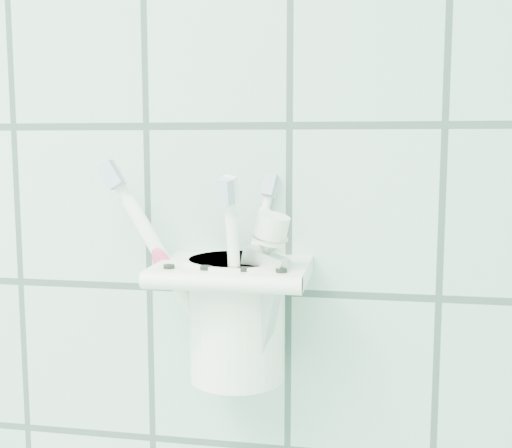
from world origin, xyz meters
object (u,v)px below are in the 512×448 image
Objects in this scene: cup at (237,314)px; toothbrush_pink at (225,249)px; toothbrush_orange at (239,271)px; toothpaste_tube at (242,280)px; holder_bracket at (233,272)px; toothbrush_blue at (226,269)px.

toothbrush_pink is (-0.01, -0.00, 0.06)m from cup.
toothbrush_orange is (0.02, -0.01, -0.02)m from toothbrush_pink.
toothpaste_tube is at bearing -40.69° from toothbrush_pink.
holder_bracket is 0.63× the size of toothbrush_pink.
toothbrush_pink is 0.03m from toothpaste_tube.
toothbrush_pink is at bearing 156.02° from holder_bracket.
cup is at bearing 138.85° from toothbrush_orange.
toothbrush_blue is 0.02m from toothpaste_tube.
holder_bracket is 0.02m from toothpaste_tube.
toothbrush_pink is at bearing -177.50° from cup.
toothbrush_pink reaches higher than toothbrush_blue.
cup is at bearing 40.34° from toothbrush_blue.
toothpaste_tube is at bearing -49.59° from holder_bracket.
holder_bracket is 0.01m from toothbrush_blue.
toothbrush_blue and toothbrush_orange have the same top height.
toothbrush_orange is 1.17× the size of toothpaste_tube.
toothpaste_tube reaches higher than holder_bracket.
toothbrush_pink is 0.03m from toothbrush_orange.
toothpaste_tube is (0.02, -0.02, -0.02)m from toothbrush_pink.
cup is 0.04m from toothpaste_tube.
toothbrush_pink reaches higher than toothpaste_tube.
toothbrush_pink is at bearing 127.34° from toothbrush_blue.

